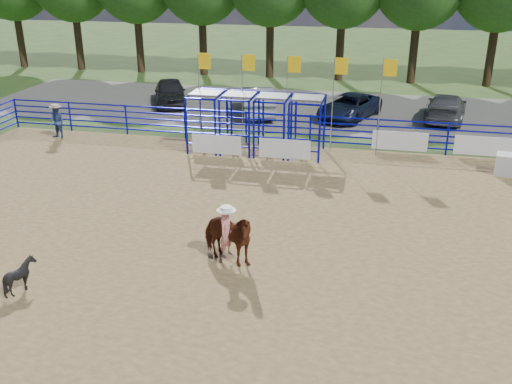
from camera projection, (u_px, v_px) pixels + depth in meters
ground at (267, 246)px, 17.19m from camera, size 120.00×120.00×0.00m
arena_dirt at (267, 245)px, 17.19m from camera, size 30.00×20.00×0.02m
gravel_strip at (325, 110)px, 32.56m from camera, size 40.00×10.00×0.01m
horse_and_rider at (227, 234)px, 15.87m from camera, size 2.09×1.55×2.44m
calf at (20, 276)px, 14.66m from camera, size 1.05×1.01×0.89m
spectator_cowboy at (57, 122)px, 27.10m from camera, size 0.90×0.78×1.63m
car_a at (170, 92)px, 33.51m from camera, size 3.24×4.68×1.48m
car_b at (258, 101)px, 31.35m from camera, size 2.84×4.97×1.55m
car_c at (349, 107)px, 30.65m from camera, size 3.69×5.08×1.28m
car_d at (446, 107)px, 30.29m from camera, size 2.69×5.01×1.38m
perimeter_fence at (267, 223)px, 16.91m from camera, size 30.10×20.10×1.50m
chute_assembly at (264, 124)px, 25.08m from camera, size 19.32×2.41×4.20m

